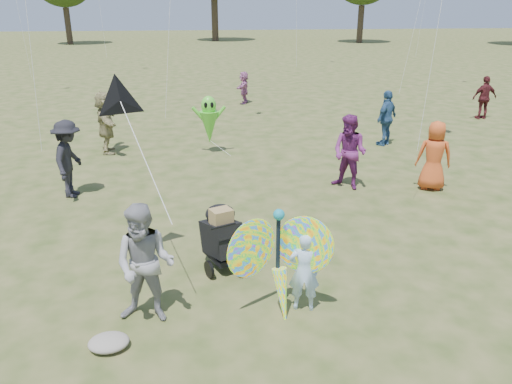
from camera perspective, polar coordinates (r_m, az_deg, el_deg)
ground at (r=8.13m, az=2.83°, el=-10.97°), size 160.00×160.00×0.00m
child_girl at (r=7.37m, az=5.51°, el=-9.03°), size 0.51×0.38×1.25m
adult_man at (r=7.15m, az=-12.55°, el=-8.10°), size 1.00×0.86×1.77m
grey_bag at (r=7.14m, az=-16.49°, el=-16.16°), size 0.54×0.44×0.17m
crowd_a at (r=12.74m, az=19.69°, el=3.93°), size 0.95×0.77×1.68m
crowd_b at (r=12.29m, az=-20.60°, el=3.55°), size 0.80×1.24×1.82m
crowd_c at (r=16.41m, az=14.69°, el=8.18°), size 1.06×0.98×1.74m
crowd_d at (r=15.70m, az=-16.79°, el=7.63°), size 0.82×1.79×1.86m
crowd_e at (r=12.25m, az=10.65°, el=4.48°), size 1.11×1.11×1.81m
crowd_h at (r=21.58m, az=24.65°, el=9.77°), size 0.98×0.42×1.65m
crowd_j at (r=22.85m, az=-1.39°, el=11.85°), size 0.80×1.38×1.42m
jogging_stroller at (r=8.53m, az=-3.98°, el=-4.70°), size 0.76×1.14×1.09m
butterfly_kite at (r=7.14m, az=2.72°, el=-7.99°), size 1.74×0.75×1.84m
delta_kite_rig at (r=8.11m, az=-15.26°, el=9.99°), size 1.21×1.90×1.85m
alien_kite at (r=15.02m, az=-5.38°, el=8.01°), size 1.12×0.69×1.74m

